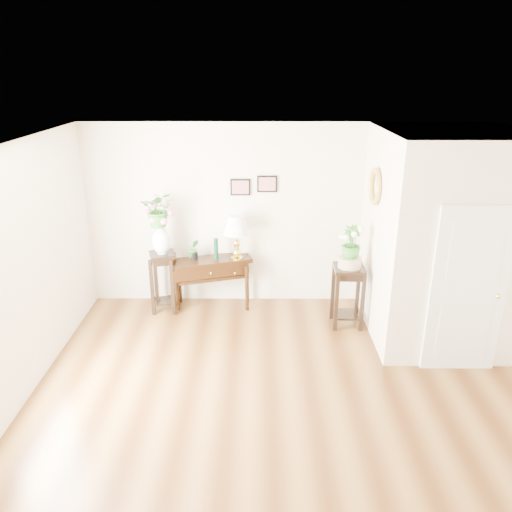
{
  "coord_description": "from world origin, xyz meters",
  "views": [
    {
      "loc": [
        -0.38,
        -4.59,
        3.53
      ],
      "look_at": [
        -0.41,
        1.3,
        1.29
      ],
      "focal_mm": 35.0,
      "sensor_mm": 36.0,
      "label": 1
    }
  ],
  "objects_px": {
    "table_lamp": "(237,237)",
    "plant_stand_b": "(347,296)",
    "plant_stand_a": "(164,282)",
    "console_table": "(213,283)"
  },
  "relations": [
    {
      "from": "table_lamp",
      "to": "plant_stand_b",
      "type": "relative_size",
      "value": 0.76
    },
    {
      "from": "table_lamp",
      "to": "plant_stand_a",
      "type": "bearing_deg",
      "value": -172.89
    },
    {
      "from": "console_table",
      "to": "plant_stand_b",
      "type": "bearing_deg",
      "value": -33.67
    },
    {
      "from": "plant_stand_a",
      "to": "plant_stand_b",
      "type": "xyz_separation_m",
      "value": [
        2.71,
        -0.45,
        -0.02
      ]
    },
    {
      "from": "console_table",
      "to": "plant_stand_a",
      "type": "bearing_deg",
      "value": 173.61
    },
    {
      "from": "table_lamp",
      "to": "plant_stand_b",
      "type": "height_order",
      "value": "table_lamp"
    },
    {
      "from": "table_lamp",
      "to": "plant_stand_a",
      "type": "height_order",
      "value": "table_lamp"
    },
    {
      "from": "plant_stand_b",
      "to": "plant_stand_a",
      "type": "bearing_deg",
      "value": 170.58
    },
    {
      "from": "table_lamp",
      "to": "plant_stand_b",
      "type": "bearing_deg",
      "value": -20.14
    },
    {
      "from": "table_lamp",
      "to": "plant_stand_b",
      "type": "xyz_separation_m",
      "value": [
        1.61,
        -0.59,
        -0.69
      ]
    }
  ]
}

